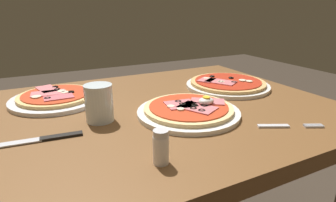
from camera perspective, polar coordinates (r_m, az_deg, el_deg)
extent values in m
cube|color=brown|center=(0.80, -5.11, -3.01)|extent=(1.11, 0.79, 0.04)
cylinder|color=#4A3018|center=(1.45, 8.77, -9.01)|extent=(0.07, 0.07, 0.71)
cylinder|color=white|center=(0.76, 4.15, -2.31)|extent=(0.27, 0.27, 0.01)
cylinder|color=#E5C17F|center=(0.75, 4.17, -1.53)|extent=(0.24, 0.24, 0.01)
cylinder|color=red|center=(0.75, 4.18, -1.07)|extent=(0.21, 0.21, 0.00)
torus|color=black|center=(0.73, 5.17, -1.50)|extent=(0.02, 0.02, 0.00)
torus|color=black|center=(0.71, 6.86, -1.92)|extent=(0.02, 0.02, 0.00)
torus|color=black|center=(0.77, 2.07, -0.10)|extent=(0.02, 0.02, 0.00)
torus|color=black|center=(0.75, 5.42, -0.88)|extent=(0.02, 0.02, 0.00)
torus|color=black|center=(0.75, 2.92, -0.65)|extent=(0.02, 0.02, 0.00)
torus|color=black|center=(0.75, 7.36, -0.99)|extent=(0.02, 0.02, 0.00)
cube|color=#D16B70|center=(0.78, 8.03, -0.06)|extent=(0.10, 0.09, 0.00)
cube|color=#D16B70|center=(0.75, 2.60, -0.67)|extent=(0.09, 0.08, 0.00)
cube|color=#D16B70|center=(0.73, 5.96, -1.32)|extent=(0.10, 0.11, 0.00)
cylinder|color=beige|center=(0.74, 0.56, -1.10)|extent=(0.02, 0.02, 0.00)
cylinder|color=beige|center=(0.72, 2.55, -1.67)|extent=(0.02, 0.02, 0.00)
ellipsoid|color=white|center=(0.76, 7.74, 0.00)|extent=(0.04, 0.03, 0.02)
cylinder|color=yellow|center=(0.76, 7.77, 0.72)|extent=(0.02, 0.02, 0.00)
cylinder|color=white|center=(0.92, -21.62, 0.33)|extent=(0.27, 0.27, 0.01)
cylinder|color=#DBB26B|center=(0.92, -21.70, 0.98)|extent=(0.22, 0.22, 0.01)
cylinder|color=red|center=(0.92, -21.75, 1.37)|extent=(0.20, 0.20, 0.00)
torus|color=black|center=(0.98, -21.88, 2.67)|extent=(0.02, 0.02, 0.00)
torus|color=black|center=(0.91, -19.05, 1.75)|extent=(0.02, 0.02, 0.00)
torus|color=black|center=(0.87, -23.23, 0.52)|extent=(0.02, 0.02, 0.00)
torus|color=black|center=(0.95, -21.55, 2.21)|extent=(0.02, 0.02, 0.00)
cube|color=#C65B66|center=(0.87, -21.27, 0.72)|extent=(0.08, 0.05, 0.00)
cube|color=#D16B70|center=(0.92, -23.15, 1.46)|extent=(0.10, 0.07, 0.00)
cube|color=#D16B70|center=(0.97, -23.27, 2.25)|extent=(0.07, 0.10, 0.00)
cylinder|color=beige|center=(0.90, -25.14, 0.77)|extent=(0.03, 0.03, 0.00)
cylinder|color=beige|center=(0.92, -20.74, 1.85)|extent=(0.03, 0.03, 0.00)
cylinder|color=beige|center=(0.91, -20.13, 1.64)|extent=(0.02, 0.02, 0.00)
cylinder|color=white|center=(1.02, 11.96, 3.07)|extent=(0.29, 0.29, 0.01)
cylinder|color=tan|center=(1.02, 12.01, 3.66)|extent=(0.26, 0.26, 0.01)
cylinder|color=#B72D19|center=(1.02, 12.03, 4.01)|extent=(0.23, 0.23, 0.00)
torus|color=black|center=(0.99, 13.20, 3.73)|extent=(0.02, 0.02, 0.00)
torus|color=black|center=(1.05, 12.67, 4.61)|extent=(0.02, 0.02, 0.00)
torus|color=black|center=(1.06, 8.93, 4.97)|extent=(0.02, 0.02, 0.00)
torus|color=black|center=(0.99, 10.67, 3.82)|extent=(0.02, 0.02, 0.00)
cube|color=#D16B70|center=(0.99, 10.64, 3.86)|extent=(0.10, 0.12, 0.00)
cube|color=#D16B70|center=(1.01, 7.84, 4.26)|extent=(0.08, 0.08, 0.00)
cylinder|color=beige|center=(0.99, 10.71, 3.84)|extent=(0.02, 0.02, 0.00)
cylinder|color=beige|center=(1.03, 7.80, 4.56)|extent=(0.02, 0.02, 0.00)
cylinder|color=beige|center=(1.02, 16.07, 3.86)|extent=(0.02, 0.02, 0.00)
cylinder|color=beige|center=(1.02, 14.87, 4.05)|extent=(0.03, 0.03, 0.00)
cylinder|color=silver|center=(0.72, -13.80, -0.40)|extent=(0.07, 0.07, 0.09)
cylinder|color=silver|center=(0.73, -13.68, -1.80)|extent=(0.06, 0.06, 0.06)
cube|color=silver|center=(0.73, 20.57, -4.77)|extent=(0.07, 0.05, 0.00)
cube|color=silver|center=(0.76, 27.62, -4.69)|extent=(0.04, 0.02, 0.00)
cube|color=silver|center=(0.77, 27.47, -4.56)|extent=(0.04, 0.02, 0.00)
cube|color=silver|center=(0.77, 27.32, -4.43)|extent=(0.04, 0.02, 0.00)
cube|color=silver|center=(0.77, 27.17, -4.30)|extent=(0.04, 0.02, 0.00)
cube|color=silver|center=(0.68, -28.78, -7.54)|extent=(0.11, 0.03, 0.00)
cube|color=black|center=(0.67, -20.76, -6.67)|extent=(0.09, 0.03, 0.01)
cylinder|color=white|center=(0.52, -1.45, -9.86)|extent=(0.03, 0.03, 0.05)
cylinder|color=silver|center=(0.51, -1.48, -6.56)|extent=(0.03, 0.03, 0.01)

